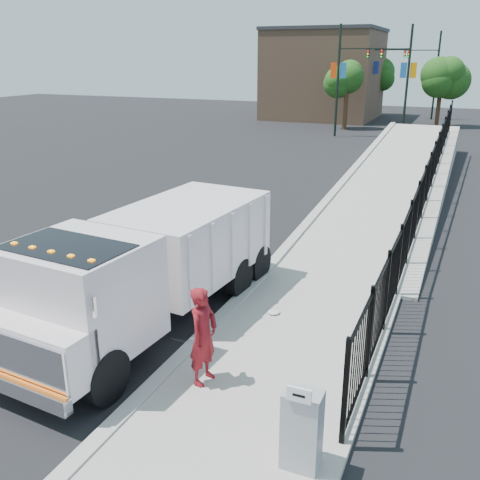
% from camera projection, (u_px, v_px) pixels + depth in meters
% --- Properties ---
extents(ground, '(120.00, 120.00, 0.00)m').
position_uv_depth(ground, '(199.00, 343.00, 11.45)').
color(ground, black).
rests_on(ground, ground).
extents(sidewalk, '(3.55, 12.00, 0.12)m').
position_uv_depth(sidewalk, '(246.00, 419.00, 8.98)').
color(sidewalk, '#9E998E').
rests_on(sidewalk, ground).
extents(curb, '(0.30, 12.00, 0.16)m').
position_uv_depth(curb, '(148.00, 391.00, 9.69)').
color(curb, '#ADAAA3').
rests_on(curb, ground).
extents(ramp, '(3.95, 24.06, 3.19)m').
position_uv_depth(ramp, '(400.00, 190.00, 24.56)').
color(ramp, '#9E998E').
rests_on(ramp, ground).
extents(iron_fence, '(0.10, 28.00, 1.80)m').
position_uv_depth(iron_fence, '(427.00, 193.00, 20.26)').
color(iron_fence, black).
rests_on(iron_fence, ground).
extents(truck, '(3.10, 7.91, 2.65)m').
position_uv_depth(truck, '(146.00, 264.00, 11.77)').
color(truck, black).
rests_on(truck, ground).
extents(worker, '(0.52, 0.73, 1.87)m').
position_uv_depth(worker, '(203.00, 336.00, 9.64)').
color(worker, maroon).
rests_on(worker, sidewalk).
extents(utility_cabinet, '(0.55, 0.40, 1.25)m').
position_uv_depth(utility_cabinet, '(302.00, 430.00, 7.69)').
color(utility_cabinet, gray).
rests_on(utility_cabinet, sidewalk).
extents(arrow_sign, '(0.35, 0.04, 0.22)m').
position_uv_depth(arrow_sign, '(299.00, 395.00, 7.26)').
color(arrow_sign, white).
rests_on(arrow_sign, utility_cabinet).
extents(debris, '(0.29, 0.29, 0.07)m').
position_uv_depth(debris, '(274.00, 312.00, 12.52)').
color(debris, silver).
rests_on(debris, sidewalk).
extents(light_pole_0, '(3.77, 0.22, 8.00)m').
position_uv_depth(light_pole_0, '(342.00, 77.00, 39.28)').
color(light_pole_0, black).
rests_on(light_pole_0, ground).
extents(light_pole_1, '(3.78, 0.22, 8.00)m').
position_uv_depth(light_pole_1, '(403.00, 76.00, 39.72)').
color(light_pole_1, black).
rests_on(light_pole_1, ground).
extents(light_pole_2, '(3.77, 0.22, 8.00)m').
position_uv_depth(light_pole_2, '(375.00, 73.00, 47.89)').
color(light_pole_2, black).
rests_on(light_pole_2, ground).
extents(light_pole_3, '(3.78, 0.22, 8.00)m').
position_uv_depth(light_pole_3, '(433.00, 72.00, 50.21)').
color(light_pole_3, black).
rests_on(light_pole_3, ground).
extents(tree_0, '(2.65, 2.65, 5.32)m').
position_uv_depth(tree_0, '(347.00, 80.00, 43.18)').
color(tree_0, '#382314').
rests_on(tree_0, ground).
extents(tree_1, '(2.86, 2.86, 5.43)m').
position_uv_depth(tree_1, '(442.00, 79.00, 44.99)').
color(tree_1, '#382314').
rests_on(tree_1, ground).
extents(tree_2, '(2.89, 2.89, 5.44)m').
position_uv_depth(tree_2, '(380.00, 75.00, 53.96)').
color(tree_2, '#382314').
rests_on(tree_2, ground).
extents(building, '(10.00, 10.00, 8.00)m').
position_uv_depth(building, '(324.00, 75.00, 51.71)').
color(building, '#8C664C').
rests_on(building, ground).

